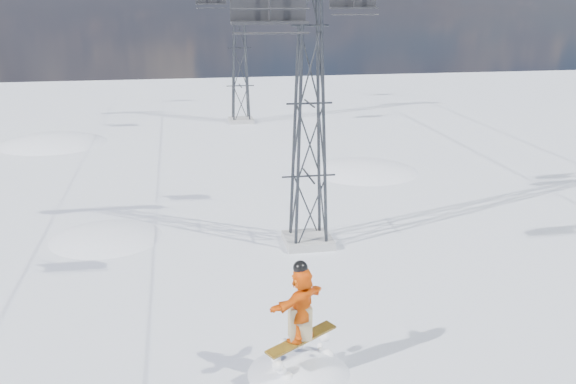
% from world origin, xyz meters
% --- Properties ---
extents(ground, '(120.00, 120.00, 0.00)m').
position_xyz_m(ground, '(0.00, 0.00, 0.00)').
color(ground, white).
rests_on(ground, ground).
extents(snow_terrain, '(39.00, 37.00, 22.00)m').
position_xyz_m(snow_terrain, '(-4.77, 21.24, -9.59)').
color(snow_terrain, white).
rests_on(snow_terrain, ground).
extents(lift_tower_near, '(5.20, 1.80, 11.43)m').
position_xyz_m(lift_tower_near, '(0.80, 8.00, 5.47)').
color(lift_tower_near, '#999999').
rests_on(lift_tower_near, ground).
extents(lift_tower_far, '(5.20, 1.80, 11.43)m').
position_xyz_m(lift_tower_far, '(0.80, 33.00, 5.47)').
color(lift_tower_far, '#999999').
rests_on(lift_tower_far, ground).
extents(lift_chair_near, '(2.07, 0.59, 2.56)m').
position_xyz_m(lift_chair_near, '(-1.40, 2.91, 8.80)').
color(lift_chair_near, black).
rests_on(lift_chair_near, ground).
extents(lift_chair_mid, '(1.88, 0.54, 2.33)m').
position_xyz_m(lift_chair_mid, '(3.00, 10.29, 8.98)').
color(lift_chair_mid, black).
rests_on(lift_chair_mid, ground).
extents(lift_chair_far, '(1.99, 0.57, 2.47)m').
position_xyz_m(lift_chair_far, '(-1.40, 28.90, 8.87)').
color(lift_chair_far, black).
rests_on(lift_chair_far, ground).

